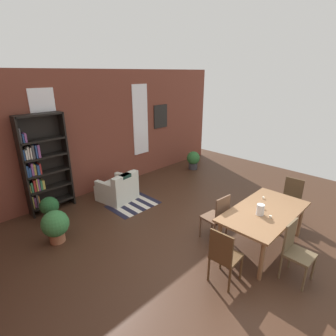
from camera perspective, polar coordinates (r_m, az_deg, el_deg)
name	(u,v)px	position (r m, az deg, el deg)	size (l,w,h in m)	color
ground_plane	(221,247)	(5.22, 11.46, -16.55)	(10.17, 10.17, 0.00)	#40271A
back_wall_brick	(99,132)	(7.26, -14.71, 7.53)	(8.82, 0.12, 3.16)	brown
window_pane_0	(47,135)	(6.58, -24.73, 6.50)	(0.55, 0.02, 2.05)	white
window_pane_1	(140,120)	(7.94, -6.00, 10.28)	(0.55, 0.02, 2.05)	white
dining_table	(264,214)	(5.11, 20.18, -9.45)	(1.84, 0.98, 0.75)	brown
vase_on_table	(260,210)	(4.86, 19.42, -8.53)	(0.13, 0.13, 0.20)	silver
tealight_candle_0	(270,217)	(4.85, 21.35, -9.85)	(0.04, 0.04, 0.05)	silver
tealight_candle_1	(263,208)	(5.10, 19.99, -8.15)	(0.04, 0.04, 0.05)	silver
tealight_candle_2	(263,198)	(5.49, 20.00, -6.12)	(0.04, 0.04, 0.04)	silver
dining_chair_head_left	(224,255)	(4.21, 12.04, -18.00)	(0.42, 0.42, 0.95)	#523820
dining_chair_far_left	(217,216)	(5.14, 10.65, -10.24)	(0.44, 0.44, 0.95)	brown
dining_chair_head_right	(290,199)	(6.27, 25.05, -6.08)	(0.42, 0.42, 0.95)	#4D3A25
dining_chair_near_left	(295,249)	(4.66, 25.89, -15.63)	(0.41, 0.41, 0.95)	brown
bookshelf_tall	(42,165)	(6.50, -25.62, 0.58)	(1.00, 0.29, 2.26)	black
armchair_white	(118,189)	(6.80, -10.78, -4.60)	(0.92, 0.92, 0.75)	silver
potted_plant_by_shelf	(50,208)	(6.28, -24.32, -7.88)	(0.40, 0.40, 0.57)	silver
potted_plant_corner	(193,159)	(8.81, 5.50, 1.87)	(0.43, 0.43, 0.60)	#333338
potted_plant_window	(55,225)	(5.51, -23.26, -11.31)	(0.51, 0.51, 0.65)	#9E6042
striped_rug	(133,204)	(6.60, -7.52, -7.85)	(1.15, 0.85, 0.01)	#1E1E33
framed_picture	(161,116)	(8.48, -1.62, 11.14)	(0.56, 0.03, 0.72)	black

